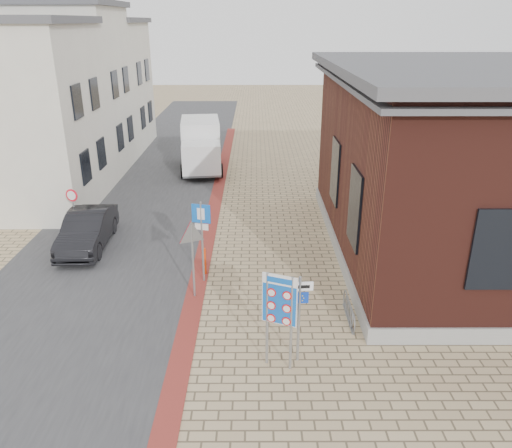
# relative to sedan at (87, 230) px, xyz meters

# --- Properties ---
(ground) EXTENTS (120.00, 120.00, 0.00)m
(ground) POSITION_rel_sedan_xyz_m (6.50, -7.29, -0.70)
(ground) COLOR tan
(ground) RESTS_ON ground
(road_strip) EXTENTS (7.00, 60.00, 0.02)m
(road_strip) POSITION_rel_sedan_xyz_m (1.00, 7.71, -0.69)
(road_strip) COLOR #38383A
(road_strip) RESTS_ON ground
(curb_strip) EXTENTS (0.60, 40.00, 0.02)m
(curb_strip) POSITION_rel_sedan_xyz_m (4.50, 2.71, -0.68)
(curb_strip) COLOR maroon
(curb_strip) RESTS_ON ground
(brick_building) EXTENTS (13.00, 13.00, 6.80)m
(brick_building) POSITION_rel_sedan_xyz_m (15.49, -0.29, 2.79)
(brick_building) COLOR gray
(brick_building) RESTS_ON ground
(townhouse_near) EXTENTS (7.40, 6.40, 8.30)m
(townhouse_near) POSITION_rel_sedan_xyz_m (-4.49, 4.71, 3.47)
(townhouse_near) COLOR beige
(townhouse_near) RESTS_ON ground
(townhouse_mid) EXTENTS (7.40, 6.40, 9.10)m
(townhouse_mid) POSITION_rel_sedan_xyz_m (-4.49, 10.71, 3.87)
(townhouse_mid) COLOR beige
(townhouse_mid) RESTS_ON ground
(townhouse_far) EXTENTS (7.40, 6.40, 8.30)m
(townhouse_far) POSITION_rel_sedan_xyz_m (-4.49, 16.71, 3.47)
(townhouse_far) COLOR beige
(townhouse_far) RESTS_ON ground
(bike_rack) EXTENTS (0.08, 1.80, 0.60)m
(bike_rack) POSITION_rel_sedan_xyz_m (9.15, -5.09, -0.43)
(bike_rack) COLOR slate
(bike_rack) RESTS_ON ground
(sedan) EXTENTS (1.65, 4.28, 1.39)m
(sedan) POSITION_rel_sedan_xyz_m (0.00, 0.00, 0.00)
(sedan) COLOR black
(sedan) RESTS_ON ground
(box_truck) EXTENTS (2.72, 5.55, 2.80)m
(box_truck) POSITION_rel_sedan_xyz_m (3.28, 10.82, 0.75)
(box_truck) COLOR slate
(box_truck) RESTS_ON ground
(border_sign) EXTENTS (0.84, 0.37, 2.58)m
(border_sign) POSITION_rel_sedan_xyz_m (7.00, -7.22, 1.15)
(border_sign) COLOR gray
(border_sign) RESTS_ON ground
(essen_sign) EXTENTS (0.65, 0.09, 2.41)m
(essen_sign) POSITION_rel_sedan_xyz_m (7.50, -6.99, 0.90)
(essen_sign) COLOR gray
(essen_sign) RESTS_ON ground
(parking_sign) EXTENTS (0.61, 0.19, 2.82)m
(parking_sign) POSITION_rel_sedan_xyz_m (4.70, -2.79, 1.25)
(parking_sign) COLOR gray
(parking_sign) RESTS_ON ground
(yield_sign) EXTENTS (0.84, 0.43, 2.52)m
(yield_sign) POSITION_rel_sedan_xyz_m (4.50, -3.79, 1.23)
(yield_sign) COLOR gray
(yield_sign) RESTS_ON ground
(speed_sign) EXTENTS (0.49, 0.14, 2.10)m
(speed_sign) POSITION_rel_sedan_xyz_m (-0.67, 0.71, 0.69)
(speed_sign) COLOR gray
(speed_sign) RESTS_ON ground
(bollard) EXTENTS (0.09, 0.09, 0.98)m
(bollard) POSITION_rel_sedan_xyz_m (4.70, -2.29, -0.20)
(bollard) COLOR #FF3E0D
(bollard) RESTS_ON ground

